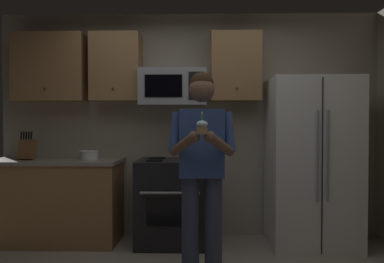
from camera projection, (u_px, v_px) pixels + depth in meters
The scene contains 10 objects.
wall_back at pixel (187, 125), 4.58m from camera, with size 4.40×0.10×2.60m, color #B7AD99.
oven_range at pixel (173, 201), 4.21m from camera, with size 0.76×0.70×0.93m.
microwave at pixel (173, 87), 4.30m from camera, with size 0.74×0.41×0.40m.
refrigerator at pixel (312, 162), 4.12m from camera, with size 0.90×0.75×1.80m.
cabinet_row_upper at pixel (123, 68), 4.36m from camera, with size 2.78×0.36×0.76m.
counter_left at pixel (56, 200), 4.26m from camera, with size 1.44×0.66×0.92m.
knife_block at pixel (27, 149), 4.21m from camera, with size 0.16×0.15×0.32m.
bowl_large_white at pixel (89, 155), 4.24m from camera, with size 0.21×0.21×0.10m.
person at pixel (202, 161), 3.29m from camera, with size 0.60×0.48×1.76m.
cupcake at pixel (202, 127), 2.95m from camera, with size 0.09×0.09×0.17m.
Camera 1 is at (0.17, -2.83, 1.33)m, focal length 35.98 mm.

